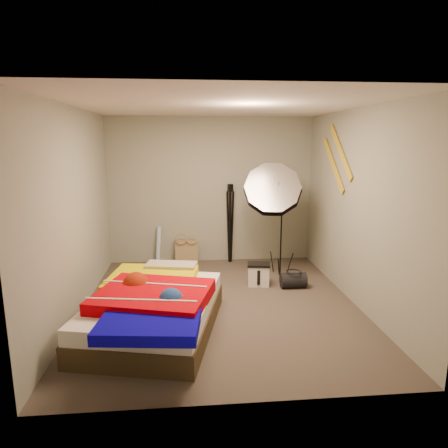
{
  "coord_description": "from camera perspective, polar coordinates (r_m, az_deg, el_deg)",
  "views": [
    {
      "loc": [
        -0.41,
        -4.85,
        2.09
      ],
      "look_at": [
        0.1,
        0.6,
        0.95
      ],
      "focal_mm": 32.0,
      "sensor_mm": 36.0,
      "label": 1
    }
  ],
  "objects": [
    {
      "name": "wall_right",
      "position": [
        5.38,
        18.43,
        2.16
      ],
      "size": [
        0.0,
        4.0,
        4.0
      ],
      "primitive_type": "plane",
      "rotation": [
        1.57,
        0.0,
        -1.57
      ],
      "color": "gray",
      "rests_on": "floor"
    },
    {
      "name": "wall_stripe_lower",
      "position": [
        6.1,
        15.36,
        8.15
      ],
      "size": [
        0.02,
        0.91,
        0.78
      ],
      "primitive_type": "cube",
      "rotation": [
        0.7,
        0.0,
        0.0
      ],
      "color": "gold",
      "rests_on": "wall_right"
    },
    {
      "name": "wrapping_roll",
      "position": [
        7.0,
        -9.35,
        -3.03
      ],
      "size": [
        0.13,
        0.2,
        0.65
      ],
      "primitive_type": "cylinder",
      "rotation": [
        -0.17,
        0.0,
        -0.34
      ],
      "color": "#68AEE0",
      "rests_on": "floor"
    },
    {
      "name": "tote_bag",
      "position": [
        7.01,
        -5.36,
        -3.94
      ],
      "size": [
        0.4,
        0.18,
        0.41
      ],
      "primitive_type": "cube",
      "rotation": [
        -0.14,
        0.0,
        -0.01
      ],
      "color": "tan",
      "rests_on": "floor"
    },
    {
      "name": "wall_back",
      "position": [
        6.92,
        -1.91,
        4.78
      ],
      "size": [
        3.5,
        0.0,
        3.5
      ],
      "primitive_type": "plane",
      "rotation": [
        1.57,
        0.0,
        0.0
      ],
      "color": "gray",
      "rests_on": "floor"
    },
    {
      "name": "floor",
      "position": [
        5.3,
        -0.49,
        -11.47
      ],
      "size": [
        4.0,
        4.0,
        0.0
      ],
      "primitive_type": "plane",
      "color": "#50453C",
      "rests_on": "ground"
    },
    {
      "name": "duffel_bag",
      "position": [
        5.93,
        9.86,
        -7.91
      ],
      "size": [
        0.37,
        0.23,
        0.22
      ],
      "primitive_type": "cylinder",
      "rotation": [
        0.0,
        1.57,
        -0.01
      ],
      "color": "black",
      "rests_on": "floor"
    },
    {
      "name": "wall_left",
      "position": [
        5.11,
        -20.49,
        1.53
      ],
      "size": [
        0.0,
        4.0,
        4.0
      ],
      "primitive_type": "plane",
      "rotation": [
        1.57,
        0.0,
        1.57
      ],
      "color": "gray",
      "rests_on": "floor"
    },
    {
      "name": "ceiling",
      "position": [
        4.89,
        -0.54,
        16.56
      ],
      "size": [
        4.0,
        4.0,
        0.0
      ],
      "primitive_type": "plane",
      "rotation": [
        3.14,
        0.0,
        0.0
      ],
      "color": "silver",
      "rests_on": "wall_back"
    },
    {
      "name": "wall_stripe_upper",
      "position": [
        5.86,
        16.33,
        9.92
      ],
      "size": [
        0.02,
        0.91,
        0.78
      ],
      "primitive_type": "cube",
      "rotation": [
        0.7,
        0.0,
        0.0
      ],
      "color": "gold",
      "rests_on": "wall_right"
    },
    {
      "name": "photo_umbrella",
      "position": [
        6.15,
        6.94,
        4.71
      ],
      "size": [
        1.17,
        0.91,
        1.87
      ],
      "color": "black",
      "rests_on": "floor"
    },
    {
      "name": "bed",
      "position": [
        4.6,
        -9.96,
        -11.72
      ],
      "size": [
        1.66,
        2.17,
        0.54
      ],
      "color": "#41321D",
      "rests_on": "floor"
    },
    {
      "name": "camera_case",
      "position": [
        5.95,
        4.96,
        -7.29
      ],
      "size": [
        0.34,
        0.27,
        0.31
      ],
      "primitive_type": "cube",
      "rotation": [
        0.0,
        0.0,
        -0.17
      ],
      "color": "white",
      "rests_on": "floor"
    },
    {
      "name": "wall_front",
      "position": [
        3.0,
        2.71,
        -4.54
      ],
      "size": [
        3.5,
        0.0,
        3.5
      ],
      "primitive_type": "plane",
      "rotation": [
        -1.57,
        0.0,
        0.0
      ],
      "color": "gray",
      "rests_on": "floor"
    },
    {
      "name": "camera_tripod",
      "position": [
        6.89,
        0.9,
        0.88
      ],
      "size": [
        0.1,
        0.1,
        1.38
      ],
      "color": "black",
      "rests_on": "floor"
    }
  ]
}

